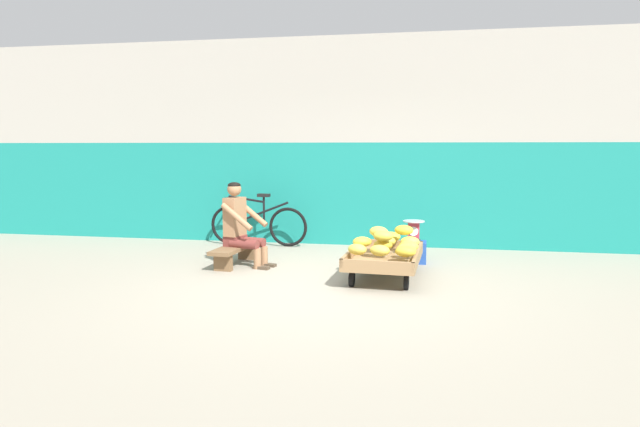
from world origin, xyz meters
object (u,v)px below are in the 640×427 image
(plastic_crate, at_px, (413,252))
(weighing_scale, at_px, (414,231))
(low_bench, at_px, (235,251))
(bicycle_near_left, at_px, (258,224))
(banana_cart, at_px, (385,259))
(vendor_seated, at_px, (240,224))

(plastic_crate, bearing_deg, weighing_scale, -90.00)
(low_bench, height_order, plastic_crate, plastic_crate)
(weighing_scale, distance_m, bicycle_near_left, 2.70)
(plastic_crate, relative_size, bicycle_near_left, 0.22)
(low_bench, height_order, bicycle_near_left, bicycle_near_left)
(low_bench, height_order, weighing_scale, weighing_scale)
(plastic_crate, bearing_deg, low_bench, -165.86)
(weighing_scale, height_order, bicycle_near_left, bicycle_near_left)
(plastic_crate, xyz_separation_m, weighing_scale, (0.00, -0.00, 0.30))
(bicycle_near_left, bearing_deg, plastic_crate, -19.87)
(banana_cart, xyz_separation_m, plastic_crate, (0.33, 1.00, -0.09))
(vendor_seated, distance_m, plastic_crate, 2.43)
(low_bench, xyz_separation_m, weighing_scale, (2.40, 0.60, 0.25))
(low_bench, distance_m, vendor_seated, 0.38)
(bicycle_near_left, bearing_deg, vendor_seated, -81.76)
(plastic_crate, relative_size, weighing_scale, 1.20)
(vendor_seated, xyz_separation_m, weighing_scale, (2.31, 0.62, -0.11))
(weighing_scale, bearing_deg, low_bench, -165.88)
(vendor_seated, height_order, weighing_scale, vendor_seated)
(banana_cart, height_order, plastic_crate, banana_cart)
(banana_cart, bearing_deg, bicycle_near_left, 139.04)
(banana_cart, relative_size, weighing_scale, 4.96)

